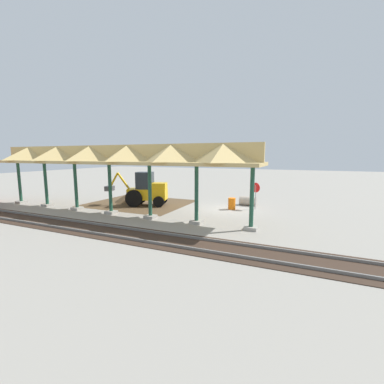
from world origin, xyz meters
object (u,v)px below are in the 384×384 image
concrete_pipe (248,201)px  traffic_barrel (232,204)px  stop_sign (256,190)px  backhoe (146,191)px

concrete_pipe → traffic_barrel: size_ratio=1.52×
stop_sign → concrete_pipe: bearing=-57.6°
stop_sign → traffic_barrel: stop_sign is taller
stop_sign → backhoe: size_ratio=0.40×
stop_sign → traffic_barrel: 2.12m
stop_sign → backhoe: bearing=13.6°
backhoe → traffic_barrel: size_ratio=5.83×
backhoe → traffic_barrel: (-7.04, -1.37, -0.82)m
backhoe → stop_sign: bearing=-166.4°
backhoe → concrete_pipe: backhoe is taller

